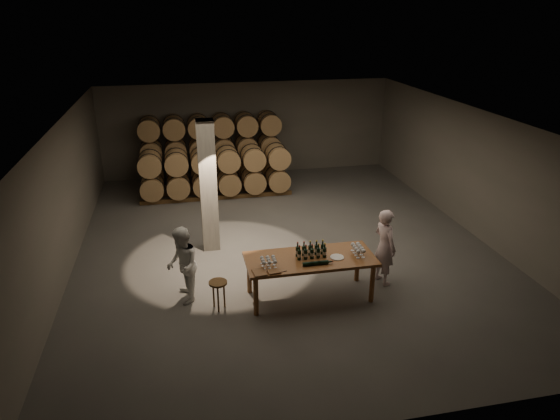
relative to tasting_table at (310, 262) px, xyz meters
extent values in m
plane|color=#595653|center=(0.00, 2.50, -0.80)|extent=(12.00, 12.00, 0.00)
plane|color=#605E59|center=(0.00, 2.50, 2.40)|extent=(12.00, 12.00, 0.00)
plane|color=#656257|center=(0.00, 8.50, 0.80)|extent=(10.00, 0.00, 10.00)
plane|color=#656257|center=(0.00, -3.50, 0.80)|extent=(10.00, 0.00, 10.00)
plane|color=#656257|center=(-5.00, 2.50, 0.80)|extent=(0.00, 12.00, 12.00)
plane|color=#656257|center=(5.00, 2.50, 0.80)|extent=(0.00, 12.00, 12.00)
cube|color=slate|center=(-1.80, 2.70, 0.80)|extent=(0.40, 0.40, 3.20)
cylinder|color=brown|center=(-1.18, -0.43, -0.38)|extent=(0.10, 0.10, 0.84)
cylinder|color=brown|center=(1.18, -0.43, -0.38)|extent=(0.10, 0.10, 0.84)
cylinder|color=brown|center=(-1.18, 0.43, -0.38)|extent=(0.10, 0.10, 0.84)
cylinder|color=brown|center=(1.18, 0.43, -0.38)|extent=(0.10, 0.10, 0.84)
cube|color=brown|center=(0.00, 0.00, 0.07)|extent=(2.60, 1.10, 0.06)
cube|color=#52361C|center=(-1.35, 7.40, -0.74)|extent=(4.70, 0.10, 0.12)
cube|color=#52361C|center=(-1.35, 8.00, -0.74)|extent=(4.70, 0.10, 0.12)
cylinder|color=#9C7B46|center=(-3.30, 7.70, -0.33)|extent=(0.70, 0.95, 0.70)
cylinder|color=black|center=(-3.30, 7.44, -0.33)|extent=(0.73, 0.04, 0.73)
cylinder|color=black|center=(-3.30, 7.96, -0.33)|extent=(0.73, 0.04, 0.73)
cylinder|color=#9C7B46|center=(-2.52, 7.70, -0.33)|extent=(0.70, 0.95, 0.70)
cylinder|color=black|center=(-2.52, 7.44, -0.33)|extent=(0.73, 0.04, 0.73)
cylinder|color=black|center=(-2.52, 7.96, -0.33)|extent=(0.73, 0.04, 0.73)
cylinder|color=#9C7B46|center=(-1.74, 7.70, -0.33)|extent=(0.70, 0.95, 0.70)
cylinder|color=black|center=(-1.74, 7.44, -0.33)|extent=(0.73, 0.04, 0.73)
cylinder|color=black|center=(-1.74, 7.96, -0.33)|extent=(0.73, 0.04, 0.73)
cylinder|color=#9C7B46|center=(-0.96, 7.70, -0.33)|extent=(0.70, 0.95, 0.70)
cylinder|color=black|center=(-0.96, 7.44, -0.33)|extent=(0.73, 0.04, 0.73)
cylinder|color=black|center=(-0.96, 7.96, -0.33)|extent=(0.73, 0.04, 0.73)
cylinder|color=#9C7B46|center=(-0.18, 7.70, -0.33)|extent=(0.70, 0.95, 0.70)
cylinder|color=black|center=(-0.18, 7.44, -0.33)|extent=(0.73, 0.04, 0.73)
cylinder|color=black|center=(-0.18, 7.96, -0.33)|extent=(0.73, 0.04, 0.73)
cylinder|color=#9C7B46|center=(0.60, 7.70, -0.33)|extent=(0.70, 0.95, 0.70)
cylinder|color=black|center=(0.60, 7.44, -0.33)|extent=(0.73, 0.04, 0.73)
cylinder|color=black|center=(0.60, 7.96, -0.33)|extent=(0.73, 0.04, 0.73)
cylinder|color=#9C7B46|center=(-3.30, 7.70, 0.41)|extent=(0.70, 0.95, 0.70)
cylinder|color=black|center=(-3.30, 7.44, 0.41)|extent=(0.73, 0.04, 0.73)
cylinder|color=black|center=(-3.30, 7.96, 0.41)|extent=(0.73, 0.04, 0.73)
cylinder|color=#9C7B46|center=(-2.52, 7.70, 0.41)|extent=(0.70, 0.95, 0.70)
cylinder|color=black|center=(-2.52, 7.44, 0.41)|extent=(0.73, 0.04, 0.73)
cylinder|color=black|center=(-2.52, 7.96, 0.41)|extent=(0.73, 0.04, 0.73)
cylinder|color=#9C7B46|center=(-1.74, 7.70, 0.41)|extent=(0.70, 0.95, 0.70)
cylinder|color=black|center=(-1.74, 7.44, 0.41)|extent=(0.73, 0.04, 0.73)
cylinder|color=black|center=(-1.74, 7.96, 0.41)|extent=(0.73, 0.04, 0.73)
cylinder|color=#9C7B46|center=(-0.96, 7.70, 0.41)|extent=(0.70, 0.95, 0.70)
cylinder|color=black|center=(-0.96, 7.44, 0.41)|extent=(0.73, 0.04, 0.73)
cylinder|color=black|center=(-0.96, 7.96, 0.41)|extent=(0.73, 0.04, 0.73)
cylinder|color=#9C7B46|center=(-0.18, 7.70, 0.41)|extent=(0.70, 0.95, 0.70)
cylinder|color=black|center=(-0.18, 7.44, 0.41)|extent=(0.73, 0.04, 0.73)
cylinder|color=black|center=(-0.18, 7.96, 0.41)|extent=(0.73, 0.04, 0.73)
cylinder|color=#9C7B46|center=(0.60, 7.70, 0.41)|extent=(0.70, 0.95, 0.70)
cylinder|color=black|center=(0.60, 7.44, 0.41)|extent=(0.73, 0.04, 0.73)
cylinder|color=black|center=(0.60, 7.96, 0.41)|extent=(0.73, 0.04, 0.73)
cylinder|color=#9C7B46|center=(-3.30, 7.70, 1.15)|extent=(0.70, 0.95, 0.70)
cylinder|color=black|center=(-3.30, 7.44, 1.15)|extent=(0.73, 0.04, 0.73)
cylinder|color=black|center=(-3.30, 7.96, 1.15)|extent=(0.73, 0.04, 0.73)
cylinder|color=#9C7B46|center=(-2.52, 7.70, 1.15)|extent=(0.70, 0.95, 0.70)
cylinder|color=black|center=(-2.52, 7.44, 1.15)|extent=(0.73, 0.04, 0.73)
cylinder|color=black|center=(-2.52, 7.96, 1.15)|extent=(0.73, 0.04, 0.73)
cylinder|color=#9C7B46|center=(-1.74, 7.70, 1.15)|extent=(0.70, 0.95, 0.70)
cylinder|color=black|center=(-1.74, 7.44, 1.15)|extent=(0.73, 0.04, 0.73)
cylinder|color=black|center=(-1.74, 7.96, 1.15)|extent=(0.73, 0.04, 0.73)
cylinder|color=#9C7B46|center=(-0.96, 7.70, 1.15)|extent=(0.70, 0.95, 0.70)
cylinder|color=black|center=(-0.96, 7.44, 1.15)|extent=(0.73, 0.04, 0.73)
cylinder|color=black|center=(-0.96, 7.96, 1.15)|extent=(0.73, 0.04, 0.73)
cylinder|color=#9C7B46|center=(-0.18, 7.70, 1.15)|extent=(0.70, 0.95, 0.70)
cylinder|color=black|center=(-0.18, 7.44, 1.15)|extent=(0.73, 0.04, 0.73)
cylinder|color=black|center=(-0.18, 7.96, 1.15)|extent=(0.73, 0.04, 0.73)
cylinder|color=#9C7B46|center=(0.60, 7.70, 1.15)|extent=(0.70, 0.95, 0.70)
cylinder|color=black|center=(0.60, 7.44, 1.15)|extent=(0.73, 0.04, 0.73)
cylinder|color=black|center=(0.60, 7.96, 1.15)|extent=(0.73, 0.04, 0.73)
cube|color=#52361C|center=(-1.35, 6.00, -0.74)|extent=(4.70, 0.10, 0.12)
cube|color=#52361C|center=(-1.35, 6.60, -0.74)|extent=(4.70, 0.10, 0.12)
cylinder|color=#9C7B46|center=(-3.30, 6.30, -0.33)|extent=(0.70, 0.95, 0.70)
cylinder|color=black|center=(-3.30, 6.04, -0.33)|extent=(0.73, 0.04, 0.73)
cylinder|color=black|center=(-3.30, 6.56, -0.33)|extent=(0.73, 0.04, 0.73)
cylinder|color=#9C7B46|center=(-2.52, 6.30, -0.33)|extent=(0.70, 0.95, 0.70)
cylinder|color=black|center=(-2.52, 6.04, -0.33)|extent=(0.73, 0.04, 0.73)
cylinder|color=black|center=(-2.52, 6.56, -0.33)|extent=(0.73, 0.04, 0.73)
cylinder|color=#9C7B46|center=(-1.74, 6.30, -0.33)|extent=(0.70, 0.95, 0.70)
cylinder|color=black|center=(-1.74, 6.04, -0.33)|extent=(0.73, 0.04, 0.73)
cylinder|color=black|center=(-1.74, 6.56, -0.33)|extent=(0.73, 0.04, 0.73)
cylinder|color=#9C7B46|center=(-0.96, 6.30, -0.33)|extent=(0.70, 0.95, 0.70)
cylinder|color=black|center=(-0.96, 6.04, -0.33)|extent=(0.73, 0.04, 0.73)
cylinder|color=black|center=(-0.96, 6.56, -0.33)|extent=(0.73, 0.04, 0.73)
cylinder|color=#9C7B46|center=(-0.18, 6.30, -0.33)|extent=(0.70, 0.95, 0.70)
cylinder|color=black|center=(-0.18, 6.04, -0.33)|extent=(0.73, 0.04, 0.73)
cylinder|color=black|center=(-0.18, 6.56, -0.33)|extent=(0.73, 0.04, 0.73)
cylinder|color=#9C7B46|center=(0.60, 6.30, -0.33)|extent=(0.70, 0.95, 0.70)
cylinder|color=black|center=(0.60, 6.04, -0.33)|extent=(0.73, 0.04, 0.73)
cylinder|color=black|center=(0.60, 6.56, -0.33)|extent=(0.73, 0.04, 0.73)
cylinder|color=#9C7B46|center=(-3.30, 6.30, 0.41)|extent=(0.70, 0.95, 0.70)
cylinder|color=black|center=(-3.30, 6.04, 0.41)|extent=(0.73, 0.04, 0.73)
cylinder|color=black|center=(-3.30, 6.56, 0.41)|extent=(0.73, 0.04, 0.73)
cylinder|color=#9C7B46|center=(-2.52, 6.30, 0.41)|extent=(0.70, 0.95, 0.70)
cylinder|color=black|center=(-2.52, 6.04, 0.41)|extent=(0.73, 0.04, 0.73)
cylinder|color=black|center=(-2.52, 6.56, 0.41)|extent=(0.73, 0.04, 0.73)
cylinder|color=#9C7B46|center=(-1.74, 6.30, 0.41)|extent=(0.70, 0.95, 0.70)
cylinder|color=black|center=(-1.74, 6.04, 0.41)|extent=(0.73, 0.04, 0.73)
cylinder|color=black|center=(-1.74, 6.56, 0.41)|extent=(0.73, 0.04, 0.73)
cylinder|color=#9C7B46|center=(-0.96, 6.30, 0.41)|extent=(0.70, 0.95, 0.70)
cylinder|color=black|center=(-0.96, 6.04, 0.41)|extent=(0.73, 0.04, 0.73)
cylinder|color=black|center=(-0.96, 6.56, 0.41)|extent=(0.73, 0.04, 0.73)
cylinder|color=#9C7B46|center=(-0.18, 6.30, 0.41)|extent=(0.70, 0.95, 0.70)
cylinder|color=black|center=(-0.18, 6.04, 0.41)|extent=(0.73, 0.04, 0.73)
cylinder|color=black|center=(-0.18, 6.56, 0.41)|extent=(0.73, 0.04, 0.73)
cylinder|color=#9C7B46|center=(0.60, 6.30, 0.41)|extent=(0.70, 0.95, 0.70)
cylinder|color=black|center=(0.60, 6.04, 0.41)|extent=(0.73, 0.04, 0.73)
cylinder|color=black|center=(0.60, 6.56, 0.41)|extent=(0.73, 0.04, 0.73)
cylinder|color=black|center=(-0.24, -0.03, 0.21)|extent=(0.08, 0.08, 0.21)
cylinder|color=silver|center=(-0.24, -0.03, 0.20)|extent=(0.08, 0.08, 0.07)
cylinder|color=black|center=(-0.24, -0.03, 0.36)|extent=(0.03, 0.03, 0.09)
cylinder|color=gold|center=(-0.24, -0.03, 0.41)|extent=(0.03, 0.03, 0.02)
cylinder|color=black|center=(-0.24, 0.12, 0.21)|extent=(0.08, 0.08, 0.21)
cylinder|color=silver|center=(-0.24, 0.12, 0.20)|extent=(0.08, 0.08, 0.07)
cylinder|color=black|center=(-0.24, 0.12, 0.36)|extent=(0.03, 0.03, 0.09)
cylinder|color=maroon|center=(-0.24, 0.12, 0.41)|extent=(0.03, 0.03, 0.02)
cylinder|color=black|center=(-0.11, -0.03, 0.21)|extent=(0.08, 0.08, 0.21)
cylinder|color=silver|center=(-0.11, -0.03, 0.20)|extent=(0.08, 0.08, 0.07)
cylinder|color=black|center=(-0.11, -0.03, 0.36)|extent=(0.03, 0.03, 0.09)
cylinder|color=maroon|center=(-0.11, -0.03, 0.41)|extent=(0.03, 0.03, 0.02)
cylinder|color=black|center=(-0.11, 0.12, 0.21)|extent=(0.08, 0.08, 0.21)
cylinder|color=silver|center=(-0.11, 0.12, 0.20)|extent=(0.08, 0.08, 0.07)
cylinder|color=black|center=(-0.11, 0.12, 0.36)|extent=(0.03, 0.03, 0.09)
cylinder|color=gold|center=(-0.11, 0.12, 0.41)|extent=(0.03, 0.03, 0.02)
cylinder|color=black|center=(0.02, -0.03, 0.21)|extent=(0.08, 0.08, 0.21)
cylinder|color=silver|center=(0.02, -0.03, 0.20)|extent=(0.08, 0.08, 0.07)
cylinder|color=black|center=(0.02, -0.03, 0.36)|extent=(0.03, 0.03, 0.09)
cylinder|color=gold|center=(0.02, -0.03, 0.41)|extent=(0.03, 0.03, 0.02)
cylinder|color=black|center=(0.02, 0.12, 0.21)|extent=(0.08, 0.08, 0.21)
cylinder|color=silver|center=(0.02, 0.12, 0.20)|extent=(0.08, 0.08, 0.07)
cylinder|color=black|center=(0.02, 0.12, 0.36)|extent=(0.03, 0.03, 0.09)
cylinder|color=maroon|center=(0.02, 0.12, 0.41)|extent=(0.03, 0.03, 0.02)
cylinder|color=black|center=(0.15, -0.03, 0.21)|extent=(0.08, 0.08, 0.21)
cylinder|color=silver|center=(0.15, -0.03, 0.20)|extent=(0.08, 0.08, 0.07)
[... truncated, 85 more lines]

